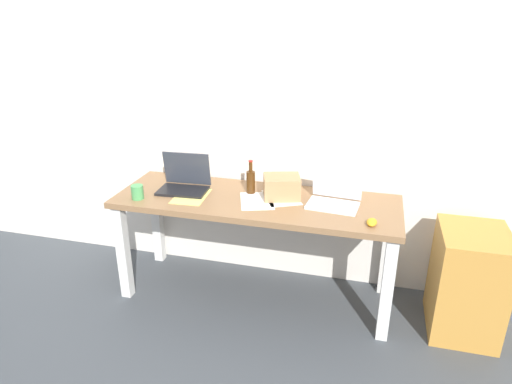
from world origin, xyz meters
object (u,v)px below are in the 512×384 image
(desk, at_px, (256,213))
(coffee_mug, at_px, (137,192))
(computer_mouse, at_px, (372,222))
(beer_bottle, at_px, (251,181))
(cardboard_box, at_px, (282,187))
(laptop_left, at_px, (184,182))
(laptop_right, at_px, (334,197))
(filing_cabinet, at_px, (467,282))

(desk, distance_m, coffee_mug, 0.80)
(computer_mouse, height_order, coffee_mug, coffee_mug)
(computer_mouse, bearing_deg, beer_bottle, 164.68)
(cardboard_box, bearing_deg, desk, -156.35)
(laptop_left, distance_m, beer_bottle, 0.47)
(cardboard_box, bearing_deg, laptop_left, -176.41)
(computer_mouse, bearing_deg, cardboard_box, 160.09)
(cardboard_box, distance_m, coffee_mug, 0.96)
(laptop_right, xyz_separation_m, coffee_mug, (-1.27, -0.24, -0.01))
(computer_mouse, height_order, cardboard_box, cardboard_box)
(beer_bottle, bearing_deg, laptop_left, -171.84)
(computer_mouse, xyz_separation_m, filing_cabinet, (0.61, 0.17, -0.42))
(computer_mouse, relative_size, filing_cabinet, 0.15)
(computer_mouse, distance_m, cardboard_box, 0.66)
(desk, distance_m, computer_mouse, 0.79)
(coffee_mug, bearing_deg, laptop_right, 10.54)
(coffee_mug, distance_m, filing_cabinet, 2.18)
(computer_mouse, height_order, filing_cabinet, computer_mouse)
(laptop_left, distance_m, computer_mouse, 1.30)
(desk, distance_m, beer_bottle, 0.22)
(laptop_right, height_order, cardboard_box, laptop_right)
(beer_bottle, bearing_deg, laptop_right, -5.44)
(beer_bottle, distance_m, filing_cabinet, 1.52)
(laptop_right, xyz_separation_m, computer_mouse, (0.24, -0.24, -0.04))
(laptop_left, height_order, beer_bottle, laptop_left)
(laptop_right, height_order, computer_mouse, laptop_right)
(desk, bearing_deg, beer_bottle, 123.65)
(desk, xyz_separation_m, cardboard_box, (0.16, 0.07, 0.18))
(beer_bottle, xyz_separation_m, filing_cabinet, (1.43, -0.12, -0.49))
(laptop_left, xyz_separation_m, cardboard_box, (0.68, 0.04, 0.02))
(desk, distance_m, cardboard_box, 0.25)
(beer_bottle, bearing_deg, filing_cabinet, -4.93)
(desk, relative_size, laptop_left, 5.45)
(desk, xyz_separation_m, laptop_right, (0.51, 0.04, 0.16))
(laptop_right, bearing_deg, laptop_left, -179.36)
(coffee_mug, bearing_deg, computer_mouse, -0.02)
(cardboard_box, bearing_deg, laptop_right, -5.08)
(laptop_right, bearing_deg, computer_mouse, -44.12)
(beer_bottle, distance_m, computer_mouse, 0.87)
(beer_bottle, height_order, computer_mouse, beer_bottle)
(laptop_right, xyz_separation_m, beer_bottle, (-0.57, 0.05, 0.03))
(beer_bottle, bearing_deg, desk, -56.35)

